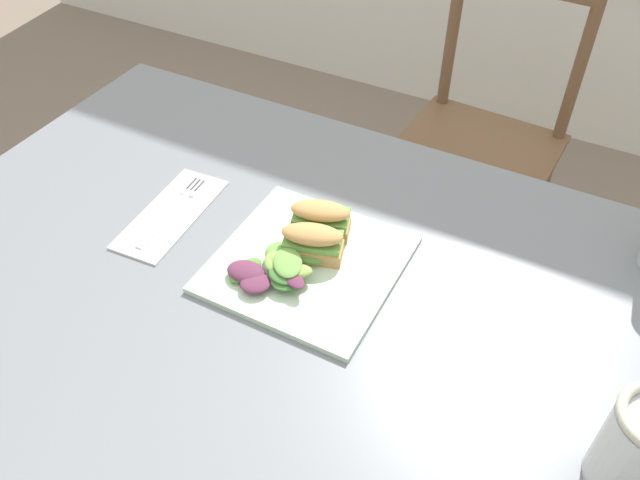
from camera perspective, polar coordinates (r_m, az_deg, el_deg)
ground_plane at (r=1.64m, az=-3.85°, el=-18.04°), size 9.38×9.38×0.00m
dining_table at (r=1.05m, az=-3.11°, el=-8.37°), size 1.23×0.84×0.74m
chair_wooden_far at (r=1.78m, az=14.10°, el=8.41°), size 0.42×0.42×0.87m
plate_lunch at (r=0.97m, az=-1.11°, el=-2.09°), size 0.27×0.27×0.01m
sandwich_half_front at (r=0.95m, az=-0.67°, el=-0.14°), size 0.10×0.08×0.06m
sandwich_half_back at (r=0.99m, az=0.06°, el=1.98°), size 0.10×0.08×0.06m
salad_mixed_greens at (r=0.94m, az=-3.91°, el=-2.37°), size 0.14×0.15×0.03m
napkin_folded at (r=1.08m, az=-13.12°, el=2.30°), size 0.10×0.23×0.00m
fork_on_napkin at (r=1.09m, az=-12.66°, el=2.99°), size 0.03×0.19×0.00m
mason_jar_iced_tea at (r=0.80m, az=26.62°, el=-16.49°), size 0.09×0.09×0.13m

